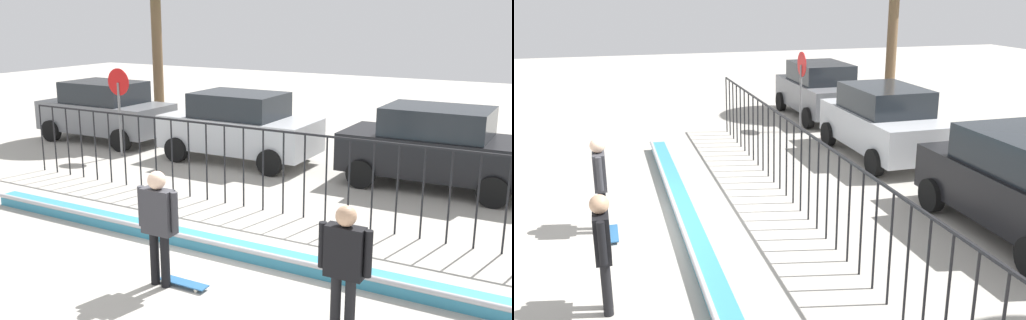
% 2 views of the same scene
% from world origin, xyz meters
% --- Properties ---
extents(ground_plane, '(60.00, 60.00, 0.00)m').
position_xyz_m(ground_plane, '(0.00, 0.00, 0.00)').
color(ground_plane, '#ADA89E').
extents(bowl_coping_ledge, '(11.00, 0.40, 0.27)m').
position_xyz_m(bowl_coping_ledge, '(0.00, 0.72, 0.12)').
color(bowl_coping_ledge, teal).
rests_on(bowl_coping_ledge, ground).
extents(perimeter_fence, '(14.04, 0.04, 1.73)m').
position_xyz_m(perimeter_fence, '(0.00, 3.04, 1.07)').
color(perimeter_fence, black).
rests_on(perimeter_fence, ground).
extents(skateboarder, '(0.72, 0.27, 1.78)m').
position_xyz_m(skateboarder, '(-0.11, -0.78, 1.07)').
color(skateboarder, black).
rests_on(skateboarder, ground).
extents(skateboard, '(0.80, 0.20, 0.07)m').
position_xyz_m(skateboard, '(0.22, -0.65, 0.06)').
color(skateboard, '#26598C').
rests_on(skateboard, ground).
extents(camera_operator, '(0.70, 0.26, 1.73)m').
position_xyz_m(camera_operator, '(2.80, -0.78, 1.04)').
color(camera_operator, black).
rests_on(camera_operator, ground).
extents(parked_car_gray, '(4.30, 2.12, 1.90)m').
position_xyz_m(parked_car_gray, '(-8.19, 6.61, 0.97)').
color(parked_car_gray, slate).
rests_on(parked_car_gray, ground).
extents(parked_car_silver, '(4.30, 2.12, 1.90)m').
position_xyz_m(parked_car_silver, '(-3.08, 6.43, 0.97)').
color(parked_car_silver, '#B7BABF').
rests_on(parked_car_silver, ground).
extents(parked_car_black, '(4.30, 2.12, 1.90)m').
position_xyz_m(parked_car_black, '(2.20, 6.53, 0.97)').
color(parked_car_black, black).
rests_on(parked_car_black, ground).
extents(stop_sign, '(0.76, 0.07, 2.50)m').
position_xyz_m(stop_sign, '(-6.34, 5.27, 1.62)').
color(stop_sign, slate).
rests_on(stop_sign, ground).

